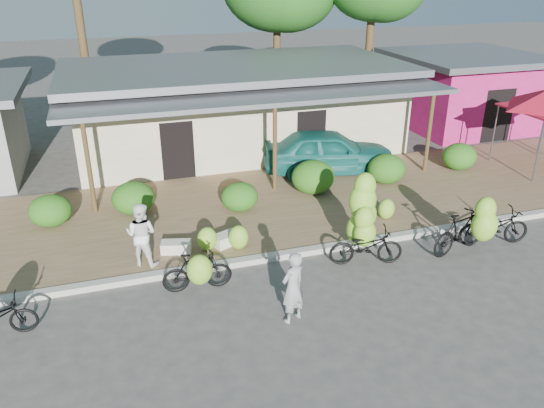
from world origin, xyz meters
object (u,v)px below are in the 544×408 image
(bike_left, at_px, (198,271))
(sack_near, at_px, (229,238))
(sack_far, at_px, (176,247))
(bystander, at_px, (141,234))
(teal_van, at_px, (329,151))
(bike_right, at_px, (467,229))
(bike_center, at_px, (364,228))
(vendor, at_px, (293,287))
(bike_far_right, at_px, (494,227))

(bike_left, height_order, sack_near, bike_left)
(sack_far, height_order, bystander, bystander)
(bike_left, bearing_deg, teal_van, -40.51)
(bike_right, xyz_separation_m, teal_van, (-1.08, 6.25, 0.15))
(bike_left, height_order, bike_right, bike_right)
(sack_near, relative_size, bystander, 0.53)
(bike_center, bearing_deg, bike_left, 107.98)
(bike_left, height_order, vendor, vendor)
(bike_right, height_order, vendor, bike_right)
(sack_near, relative_size, vendor, 0.53)
(vendor, bearing_deg, bike_center, -169.87)
(sack_far, relative_size, bystander, 0.47)
(bike_center, bearing_deg, bike_right, -89.78)
(bike_far_right, height_order, teal_van, teal_van)
(bike_right, height_order, sack_near, bike_right)
(bike_far_right, bearing_deg, bystander, 90.91)
(vendor, bearing_deg, teal_van, -144.52)
(bike_left, bearing_deg, sack_far, 10.66)
(bike_left, xyz_separation_m, bike_center, (4.23, 0.28, 0.30))
(bike_right, height_order, sack_far, bike_right)
(bike_center, xyz_separation_m, bystander, (-5.30, 1.21, 0.06))
(bike_center, relative_size, sack_far, 2.94)
(bystander, bearing_deg, teal_van, -117.03)
(bike_far_right, height_order, sack_far, bike_far_right)
(vendor, height_order, bystander, bystander)
(bike_left, relative_size, sack_near, 1.89)
(bike_left, relative_size, bike_right, 0.83)
(bike_left, relative_size, teal_van, 0.36)
(bike_center, bearing_deg, vendor, 140.54)
(vendor, relative_size, teal_van, 0.36)
(bike_left, height_order, bike_far_right, bike_left)
(vendor, bearing_deg, sack_near, -107.66)
(bike_right, distance_m, teal_van, 6.34)
(sack_near, bearing_deg, teal_van, 41.64)
(bike_center, relative_size, sack_near, 2.59)
(bike_center, height_order, sack_far, bike_center)
(vendor, relative_size, bystander, 1.00)
(bike_left, relative_size, bike_far_right, 0.81)
(sack_far, relative_size, vendor, 0.47)
(bike_center, distance_m, vendor, 3.18)
(bike_right, xyz_separation_m, sack_near, (-5.63, 2.20, -0.47))
(bike_center, xyz_separation_m, bike_far_right, (3.62, -0.37, -0.36))
(bike_far_right, bearing_deg, vendor, 114.76)
(vendor, xyz_separation_m, bystander, (-2.74, 3.10, 0.12))
(bike_center, bearing_deg, teal_van, -0.55)
(bike_right, height_order, bystander, bike_right)
(sack_near, xyz_separation_m, bystander, (-2.22, -0.35, 0.65))
(sack_near, xyz_separation_m, teal_van, (4.56, 4.05, 0.62))
(bike_left, relative_size, bystander, 1.01)
(bike_left, distance_m, bike_center, 4.25)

